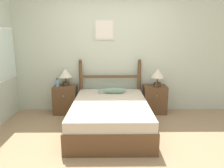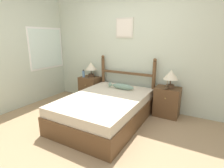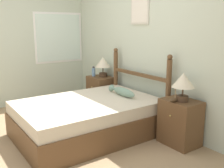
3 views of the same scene
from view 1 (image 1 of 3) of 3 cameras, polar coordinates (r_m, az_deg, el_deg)
The scene contains 11 objects.
ground_plane at distance 3.39m, azimuth 0.79°, elevation -16.10°, with size 16.00×16.00×0.00m, color #9E7F5B.
wall_back at distance 4.72m, azimuth 0.31°, elevation 8.27°, with size 6.40×0.08×2.55m.
bed at distance 3.90m, azimuth -0.48°, elevation -8.21°, with size 1.33×1.93×0.50m.
headboard at distance 4.69m, azimuth -0.51°, elevation 0.04°, with size 1.33×0.08×1.14m.
nightstand_left at distance 4.76m, azimuth -12.08°, elevation -4.00°, with size 0.48×0.38×0.60m.
nightstand_right at distance 4.76m, azimuth 11.07°, elevation -3.94°, with size 0.48×0.38×0.60m.
table_lamp_left at distance 4.67m, azimuth -12.09°, elevation 2.57°, with size 0.28×0.28×0.36m.
table_lamp_right at distance 4.62m, azimuth 11.84°, elevation 2.47°, with size 0.28×0.28×0.36m.
bottle at distance 4.63m, azimuth -14.09°, elevation 0.33°, with size 0.07×0.07×0.19m.
model_boat at distance 4.57m, azimuth 11.46°, elevation -0.43°, with size 0.06×0.19×0.19m.
fish_pillow at distance 4.35m, azimuth 0.12°, elevation -1.72°, with size 0.56×0.11×0.12m.
Camera 1 is at (-0.08, -2.98, 1.62)m, focal length 35.00 mm.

